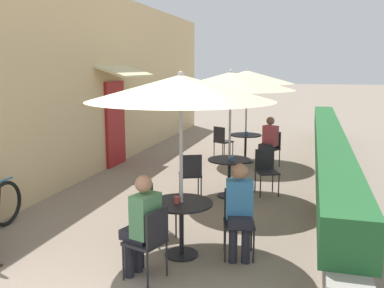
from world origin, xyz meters
name	(u,v)px	position (x,y,z in m)	size (l,w,h in m)	color
cafe_facade_wall	(118,81)	(-2.54, 6.80, 2.09)	(0.98, 13.87, 4.20)	#D6B784
planter_hedge	(329,150)	(2.75, 6.84, 0.54)	(0.60, 12.87, 1.01)	gray
patio_table_near	(181,216)	(0.75, 1.63, 0.54)	(0.82, 0.82, 0.73)	black
patio_umbrella_near	(181,88)	(0.75, 1.63, 2.20)	(2.36, 2.36, 2.41)	#B7B7BC
cafe_chair_near_left	(239,217)	(1.47, 1.86, 0.52)	(0.48, 0.48, 0.87)	#232328
seated_patron_near_left	(239,207)	(1.49, 1.75, 0.69)	(0.40, 0.46, 1.25)	#23232D
cafe_chair_near_right	(155,203)	(0.19, 2.13, 0.52)	(0.57, 0.57, 0.87)	#232328
cafe_chair_near_back	(150,238)	(0.60, 0.89, 0.52)	(0.50, 0.50, 0.87)	#232328
seated_patron_near_back	(142,222)	(0.49, 0.92, 0.69)	(0.48, 0.43, 1.25)	#23232D
coffee_cup_near	(177,200)	(0.71, 1.57, 0.77)	(0.07, 0.07, 0.09)	#B73D3D
patio_table_mid	(229,169)	(0.87, 4.36, 0.54)	(0.82, 0.82, 0.73)	black
patio_umbrella_mid	(231,81)	(0.87, 4.36, 2.20)	(2.36, 2.36, 2.41)	#B7B7BC
cafe_chair_mid_left	(266,168)	(1.52, 4.73, 0.52)	(0.53, 0.53, 0.87)	#232328
cafe_chair_mid_right	(191,172)	(0.21, 4.00, 0.52)	(0.53, 0.53, 0.87)	#232328
coffee_cup_mid	(232,158)	(0.94, 4.24, 0.77)	(0.07, 0.07, 0.09)	teal
patio_table_far	(246,142)	(0.71, 7.43, 0.54)	(0.82, 0.82, 0.73)	black
patio_umbrella_far	(247,77)	(0.71, 7.43, 2.20)	(2.36, 2.36, 2.41)	#B7B7BC
cafe_chair_far_left	(271,146)	(1.40, 7.13, 0.52)	(0.54, 0.54, 0.87)	#232328
seated_patron_far_left	(269,140)	(1.35, 7.03, 0.69)	(0.47, 0.51, 1.25)	#23232D
cafe_chair_far_right	(222,139)	(0.02, 7.73, 0.52)	(0.54, 0.54, 0.87)	#232328
coffee_cup_far	(246,133)	(0.74, 7.35, 0.77)	(0.07, 0.07, 0.09)	teal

